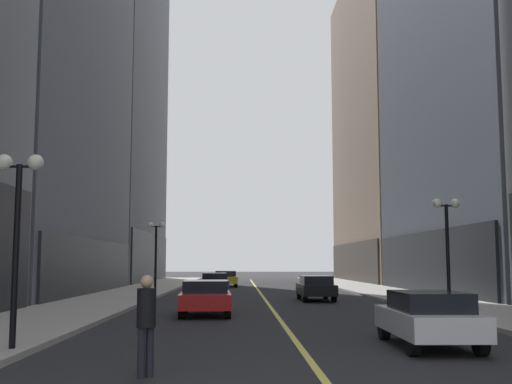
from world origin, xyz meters
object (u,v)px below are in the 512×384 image
object	(u,v)px
street_lamp_left_near	(18,206)
street_lamp_right_mid	(447,229)
car_blue	(214,282)
car_black	(316,287)
pedestrian_in_black_coat	(146,317)
car_white	(428,317)
street_lamp_left_far	(156,242)
car_red	(205,296)
car_yellow	(226,278)

from	to	relation	value
street_lamp_left_near	street_lamp_right_mid	world-z (taller)	same
car_blue	street_lamp_left_near	world-z (taller)	street_lamp_left_near
car_black	pedestrian_in_black_coat	distance (m)	22.95
street_lamp_left_near	car_white	bearing A→B (deg)	6.05
street_lamp_left_far	street_lamp_left_near	bearing A→B (deg)	-90.00
car_red	pedestrian_in_black_coat	world-z (taller)	pedestrian_in_black_coat
car_black	pedestrian_in_black_coat	bearing A→B (deg)	-104.55
car_red	street_lamp_left_near	world-z (taller)	street_lamp_left_near
car_blue	car_yellow	bearing A→B (deg)	87.15
car_white	street_lamp_left_near	bearing A→B (deg)	-173.95
car_white	car_yellow	xyz separation A→B (m)	(-5.57, 37.88, 0.00)
pedestrian_in_black_coat	car_yellow	bearing A→B (deg)	89.18
car_white	car_blue	xyz separation A→B (m)	(-6.10, 27.21, 0.00)
car_yellow	street_lamp_right_mid	xyz separation A→B (m)	(8.92, -29.48, 2.54)
car_white	car_yellow	bearing A→B (deg)	98.36
car_yellow	street_lamp_left_far	size ratio (longest dim) A/B	1.06
car_red	car_black	world-z (taller)	same
car_black	car_blue	world-z (taller)	same
pedestrian_in_black_coat	street_lamp_right_mid	size ratio (longest dim) A/B	0.40
pedestrian_in_black_coat	street_lamp_left_far	world-z (taller)	street_lamp_left_far
car_red	street_lamp_right_mid	distance (m)	9.53
car_blue	car_yellow	world-z (taller)	same
street_lamp_left_near	car_red	bearing A→B (deg)	70.51
car_yellow	car_white	bearing A→B (deg)	-81.64
car_red	car_blue	distance (m)	17.86
car_black	street_lamp_right_mid	bearing A→B (deg)	-69.62
car_yellow	street_lamp_left_far	world-z (taller)	street_lamp_left_far
car_black	street_lamp_left_near	distance (m)	21.65
car_yellow	street_lamp_right_mid	bearing A→B (deg)	-73.16
car_blue	street_lamp_right_mid	xyz separation A→B (m)	(9.45, -18.81, 2.54)
pedestrian_in_black_coat	car_white	bearing A→B (deg)	31.04
car_red	street_lamp_right_mid	size ratio (longest dim) A/B	0.99
car_black	car_yellow	world-z (taller)	same
car_yellow	pedestrian_in_black_coat	bearing A→B (deg)	-90.82
car_white	car_blue	distance (m)	27.89
street_lamp_left_near	street_lamp_left_far	xyz separation A→B (m)	(0.00, 23.71, 0.00)
car_black	street_lamp_right_mid	world-z (taller)	street_lamp_right_mid
street_lamp_left_near	street_lamp_left_far	world-z (taller)	same
car_black	street_lamp_left_near	xyz separation A→B (m)	(-9.05, -19.50, 2.54)
car_yellow	street_lamp_left_near	world-z (taller)	street_lamp_left_near
car_white	street_lamp_left_far	xyz separation A→B (m)	(-9.45, 22.71, 2.54)
car_white	street_lamp_right_mid	bearing A→B (deg)	68.23
pedestrian_in_black_coat	street_lamp_left_far	xyz separation A→B (m)	(-3.28, 26.42, 2.21)
car_red	street_lamp_left_far	size ratio (longest dim) A/B	0.99
car_white	street_lamp_left_near	size ratio (longest dim) A/B	0.94
car_black	pedestrian_in_black_coat	xyz separation A→B (m)	(-5.76, -22.21, 0.33)
pedestrian_in_black_coat	street_lamp_right_mid	bearing A→B (deg)	51.84
car_red	car_yellow	world-z (taller)	same
street_lamp_left_far	street_lamp_right_mid	distance (m)	19.20
pedestrian_in_black_coat	car_blue	bearing A→B (deg)	89.88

